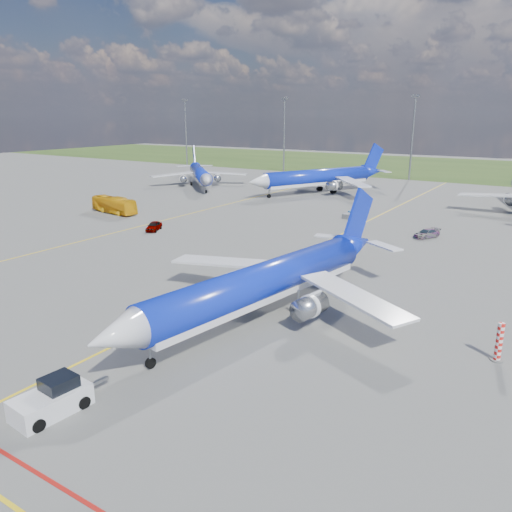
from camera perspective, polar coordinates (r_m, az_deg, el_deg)
The scene contains 14 objects.
ground at distance 45.36m, azimuth -10.52°, elevation -7.36°, with size 400.00×400.00×0.00m, color #595957.
grass_strip at distance 183.26m, azimuth 23.61°, elevation 9.09°, with size 400.00×80.00×0.01m, color #2D4719.
taxiway_lines at distance 66.95m, azimuth 5.86°, elevation 0.50°, with size 60.25×160.00×0.02m.
floodlight_masts at distance 141.46m, azimuth 25.46°, elevation 12.36°, with size 202.20×0.50×22.70m.
warning_post at distance 41.51m, azimuth 26.04°, elevation -8.81°, with size 0.50×0.50×3.00m, color red.
bg_jet_nw at distance 128.51m, azimuth -6.34°, elevation 7.92°, with size 26.49×34.76×9.10m, color #0D23B6, non-canonical shape.
bg_jet_nnw at distance 117.50m, azimuth 7.01°, elevation 7.15°, with size 30.66×40.24×10.54m, color #0D23B6, non-canonical shape.
main_airliner at distance 45.44m, azimuth 0.76°, elevation -7.04°, with size 28.42×37.30×9.77m, color #0D23B6, non-canonical shape.
pushback_tug at distance 34.21m, azimuth -22.20°, elevation -14.90°, with size 2.77×6.46×2.16m.
apron_bus at distance 96.13m, azimuth -15.91°, elevation 5.63°, with size 2.55×10.90×3.04m, color #ECA80D.
service_car_a at distance 80.22m, azimuth -11.59°, elevation 3.37°, with size 1.71×4.25×1.45m, color #999999.
service_car_b at distance 63.21m, azimuth 9.03°, elevation 0.14°, with size 2.44×5.29×1.47m, color #999999.
service_car_c at distance 78.24m, azimuth 18.92°, elevation 2.45°, with size 1.80×4.43×1.29m, color #999999.
baggage_tug_c at distance 90.85m, azimuth 10.92°, elevation 4.71°, with size 1.87×4.73×1.03m.
Camera 1 is at (28.95, -30.09, 17.75)m, focal length 35.00 mm.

